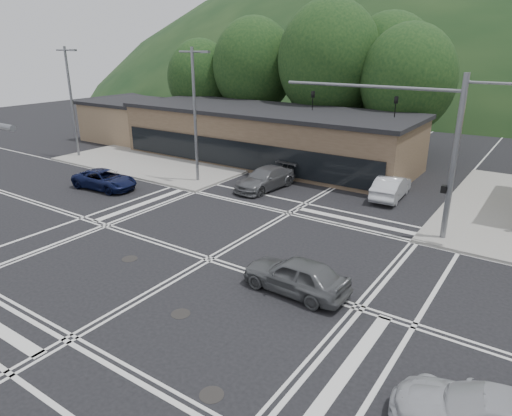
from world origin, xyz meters
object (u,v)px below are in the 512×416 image
Objects in this scene: car_queue_b at (375,164)px; car_blue_west at (105,180)px; car_queue_a at (391,187)px; car_grey_center at (296,275)px; car_northbound at (265,178)px.

car_blue_west is at bearing 55.33° from car_queue_b.
car_grey_center is at bearing 89.49° from car_queue_a.
car_queue_a is 8.10m from car_northbound.
car_queue_a reaches higher than car_northbound.
car_queue_a is 1.06× the size of car_queue_b.
car_northbound is at bearing 68.73° from car_queue_b.
car_grey_center reaches higher than car_queue_b.
car_queue_a is at bearing 26.72° from car_northbound.
car_queue_b is (13.60, 13.83, 0.07)m from car_blue_west.
car_queue_b is at bearing -63.92° from car_queue_a.
car_queue_b is at bearing 65.35° from car_northbound.
car_queue_a is at bearing -66.73° from car_blue_west.
car_queue_b reaches higher than car_blue_west.
car_northbound is (-7.60, -2.80, -0.01)m from car_queue_a.
car_blue_west is at bearing -139.41° from car_northbound.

